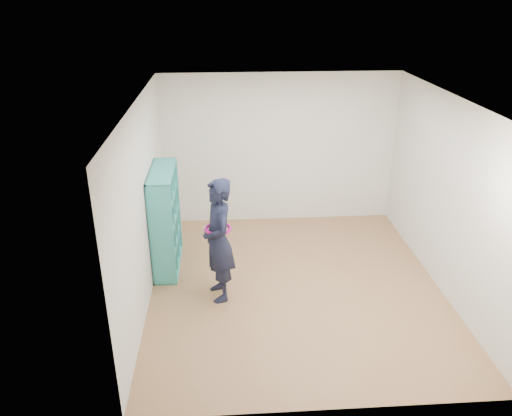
{
  "coord_description": "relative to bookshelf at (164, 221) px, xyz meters",
  "views": [
    {
      "loc": [
        -0.96,
        -5.91,
        3.86
      ],
      "look_at": [
        -0.53,
        0.3,
        1.08
      ],
      "focal_mm": 35.0,
      "sensor_mm": 36.0,
      "label": 1
    }
  ],
  "objects": [
    {
      "name": "wall_left",
      "position": [
        -0.15,
        -0.71,
        0.56
      ],
      "size": [
        0.02,
        4.5,
        2.6
      ],
      "primitive_type": "cube",
      "color": "silver",
      "rests_on": "floor"
    },
    {
      "name": "wall_front",
      "position": [
        1.85,
        -2.96,
        0.56
      ],
      "size": [
        4.0,
        0.02,
        2.6
      ],
      "primitive_type": "cube",
      "color": "silver",
      "rests_on": "floor"
    },
    {
      "name": "smartphone",
      "position": [
        0.63,
        -0.82,
        0.21
      ],
      "size": [
        0.03,
        0.1,
        0.13
      ],
      "rotation": [
        0.34,
        0.0,
        0.21
      ],
      "color": "silver",
      "rests_on": "person"
    },
    {
      "name": "bookshelf",
      "position": [
        0.0,
        0.0,
        0.0
      ],
      "size": [
        0.33,
        1.14,
        1.52
      ],
      "color": "teal",
      "rests_on": "floor"
    },
    {
      "name": "wall_back",
      "position": [
        1.85,
        1.54,
        0.56
      ],
      "size": [
        4.0,
        0.02,
        2.6
      ],
      "primitive_type": "cube",
      "color": "silver",
      "rests_on": "floor"
    },
    {
      "name": "person",
      "position": [
        0.8,
        -0.87,
        0.1
      ],
      "size": [
        0.54,
        0.69,
        1.69
      ],
      "rotation": [
        0.0,
        0.0,
        -1.33
      ],
      "color": "black",
      "rests_on": "floor"
    },
    {
      "name": "floor",
      "position": [
        1.85,
        -0.71,
        -0.74
      ],
      "size": [
        4.5,
        4.5,
        0.0
      ],
      "primitive_type": "plane",
      "color": "#996B45",
      "rests_on": "ground"
    },
    {
      "name": "ceiling",
      "position": [
        1.85,
        -0.71,
        1.86
      ],
      "size": [
        4.5,
        4.5,
        0.0
      ],
      "primitive_type": "plane",
      "color": "white",
      "rests_on": "wall_back"
    },
    {
      "name": "wall_right",
      "position": [
        3.85,
        -0.71,
        0.56
      ],
      "size": [
        0.02,
        4.5,
        2.6
      ],
      "primitive_type": "cube",
      "color": "silver",
      "rests_on": "floor"
    }
  ]
}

